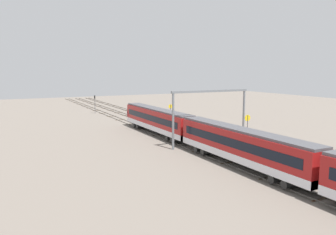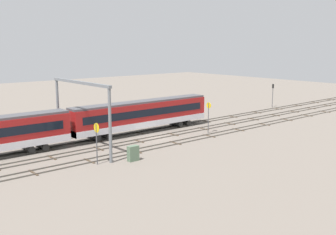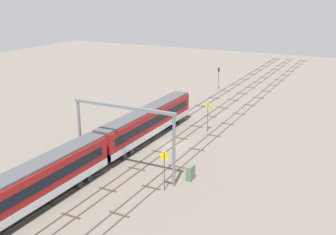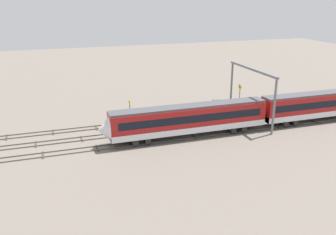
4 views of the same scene
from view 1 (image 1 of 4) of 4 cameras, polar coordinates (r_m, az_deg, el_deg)
name	(u,v)px [view 1 (image 1 of 4)]	position (r m, az deg, el deg)	size (l,w,h in m)	color
ground_plane	(178,133)	(66.26, 1.65, -2.61)	(196.69, 196.69, 0.00)	slate
track_near_foreground	(196,131)	(68.33, 4.76, -2.26)	(180.69, 2.40, 0.16)	#59544C
track_second_near	(178,133)	(66.25, 1.65, -2.55)	(180.69, 2.40, 0.16)	#59544C
track_with_train	(158,135)	(64.38, -1.65, -2.86)	(180.69, 2.40, 0.16)	#59544C
train	(321,172)	(35.58, 24.06, -8.25)	(100.00, 3.24, 4.80)	maroon
overhead_gantry	(211,106)	(55.17, 7.09, 1.92)	(0.40, 14.11, 8.96)	slate
speed_sign_near_foreground	(171,112)	(74.12, 0.42, 0.95)	(0.14, 0.92, 4.76)	#4C4C51
speed_sign_mid_trackside	(247,124)	(58.14, 13.08, -1.05)	(0.14, 1.09, 4.80)	#4C4C51
signal_light_trackside_approach	(95,102)	(98.02, -12.08, 2.58)	(0.31, 0.32, 5.03)	#4C4C51
relay_cabinet	(239,133)	(62.46, 11.76, -2.58)	(1.34, 0.68, 1.82)	#597259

